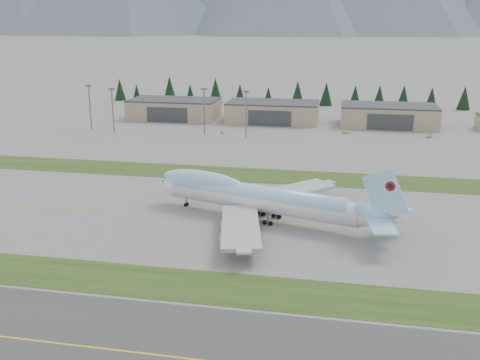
% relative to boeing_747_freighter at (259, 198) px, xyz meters
% --- Properties ---
extents(ground, '(7000.00, 7000.00, 0.00)m').
position_rel_boeing_747_freighter_xyz_m(ground, '(-0.53, -2.46, -6.19)').
color(ground, gray).
rests_on(ground, ground).
extents(grass_strip_near, '(400.00, 14.00, 0.08)m').
position_rel_boeing_747_freighter_xyz_m(grass_strip_near, '(-0.53, -40.46, -6.19)').
color(grass_strip_near, '#294418').
rests_on(grass_strip_near, ground).
extents(grass_strip_far, '(400.00, 18.00, 0.08)m').
position_rel_boeing_747_freighter_xyz_m(grass_strip_far, '(-0.53, 42.54, -6.19)').
color(grass_strip_far, '#294418').
rests_on(grass_strip_far, ground).
extents(asphalt_taxiway, '(400.00, 32.00, 0.04)m').
position_rel_boeing_747_freighter_xyz_m(asphalt_taxiway, '(-0.53, -64.46, -6.19)').
color(asphalt_taxiway, '#363636').
rests_on(asphalt_taxiway, ground).
extents(taxiway_line_main, '(400.00, 0.40, 0.02)m').
position_rel_boeing_747_freighter_xyz_m(taxiway_line_main, '(-0.53, -2.46, -6.19)').
color(taxiway_line_main, yellow).
rests_on(taxiway_line_main, ground).
extents(taxiway_line_near, '(400.00, 0.40, 0.02)m').
position_rel_boeing_747_freighter_xyz_m(taxiway_line_near, '(-0.53, -64.46, -6.19)').
color(taxiway_line_near, yellow).
rests_on(taxiway_line_near, ground).
extents(boeing_747_freighter, '(71.15, 59.03, 18.77)m').
position_rel_boeing_747_freighter_xyz_m(boeing_747_freighter, '(0.00, 0.00, 0.00)').
color(boeing_747_freighter, silver).
rests_on(boeing_747_freighter, ground).
extents(hangar_left, '(48.00, 26.60, 10.80)m').
position_rel_boeing_747_freighter_xyz_m(hangar_left, '(-70.53, 147.44, -0.80)').
color(hangar_left, tan).
rests_on(hangar_left, ground).
extents(hangar_center, '(48.00, 26.60, 10.80)m').
position_rel_boeing_747_freighter_xyz_m(hangar_center, '(-15.53, 147.44, -0.80)').
color(hangar_center, tan).
rests_on(hangar_center, ground).
extents(hangar_right, '(48.00, 26.60, 10.80)m').
position_rel_boeing_747_freighter_xyz_m(hangar_right, '(44.47, 147.44, -0.80)').
color(hangar_right, tan).
rests_on(hangar_right, ground).
extents(floodlight_masts, '(81.80, 6.64, 22.36)m').
position_rel_boeing_747_freighter_xyz_m(floodlight_masts, '(-63.66, 106.39, 9.16)').
color(floodlight_masts, slate).
rests_on(floodlight_masts, ground).
extents(service_vehicle_a, '(1.88, 3.60, 1.17)m').
position_rel_boeing_747_freighter_xyz_m(service_vehicle_a, '(-35.73, 113.12, -6.19)').
color(service_vehicle_a, silver).
rests_on(service_vehicle_a, ground).
extents(service_vehicle_b, '(3.80, 1.73, 1.21)m').
position_rel_boeing_747_freighter_xyz_m(service_vehicle_b, '(23.12, 122.35, -6.19)').
color(service_vehicle_b, gold).
rests_on(service_vehicle_b, ground).
extents(service_vehicle_c, '(3.59, 4.71, 1.27)m').
position_rel_boeing_747_freighter_xyz_m(service_vehicle_c, '(61.46, 121.07, -6.19)').
color(service_vehicle_c, silver).
rests_on(service_vehicle_c, ground).
extents(conifer_belt, '(267.93, 14.63, 16.85)m').
position_rel_boeing_747_freighter_xyz_m(conifer_belt, '(-7.46, 210.26, 0.98)').
color(conifer_belt, black).
rests_on(conifer_belt, ground).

